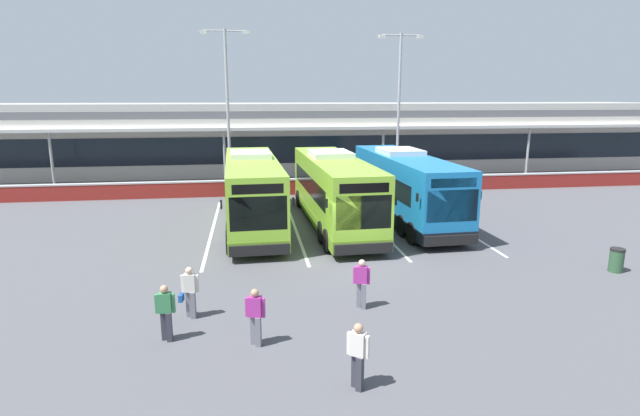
{
  "coord_description": "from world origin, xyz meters",
  "views": [
    {
      "loc": [
        -4.31,
        -19.05,
        6.64
      ],
      "look_at": [
        -1.17,
        3.0,
        1.6
      ],
      "focal_mm": 27.85,
      "sensor_mm": 36.0,
      "label": 1
    }
  ],
  "objects": [
    {
      "name": "bay_stripe_west",
      "position": [
        -2.1,
        6.0,
        0.0
      ],
      "size": [
        0.14,
        13.0,
        0.01
      ],
      "primitive_type": "cube",
      "color": "silver",
      "rests_on": "ground"
    },
    {
      "name": "bay_stripe_far_west",
      "position": [
        -6.3,
        6.0,
        0.0
      ],
      "size": [
        0.14,
        13.0,
        0.01
      ],
      "primitive_type": "cube",
      "color": "silver",
      "rests_on": "ground"
    },
    {
      "name": "pedestrian_approaching_bus",
      "position": [
        -0.91,
        -4.55,
        0.87
      ],
      "size": [
        0.54,
        0.37,
        1.62
      ],
      "color": "slate",
      "rests_on": "ground"
    },
    {
      "name": "pedestrian_with_handbag",
      "position": [
        -6.25,
        -4.5,
        0.86
      ],
      "size": [
        0.63,
        0.37,
        1.62
      ],
      "color": "slate",
      "rests_on": "ground"
    },
    {
      "name": "coach_bus_centre",
      "position": [
        4.01,
        6.63,
        1.79
      ],
      "size": [
        3.21,
        12.23,
        3.78
      ],
      "color": "#1972B7",
      "rests_on": "ground"
    },
    {
      "name": "coach_bus_leftmost",
      "position": [
        -4.23,
        6.38,
        1.79
      ],
      "size": [
        3.21,
        12.23,
        3.78
      ],
      "color": "#8CC633",
      "rests_on": "ground"
    },
    {
      "name": "pedestrian_in_dark_coat",
      "position": [
        -4.29,
        -6.53,
        0.87
      ],
      "size": [
        0.54,
        0.36,
        1.62
      ],
      "color": "slate",
      "rests_on": "ground"
    },
    {
      "name": "coach_bus_left_centre",
      "position": [
        -0.02,
        5.98,
        1.79
      ],
      "size": [
        3.21,
        12.23,
        3.78
      ],
      "color": "#8CC633",
      "rests_on": "ground"
    },
    {
      "name": "lamp_post_centre",
      "position": [
        6.6,
        16.74,
        6.29
      ],
      "size": [
        3.24,
        0.28,
        11.0
      ],
      "color": "#9E9EA3",
      "rests_on": "ground"
    },
    {
      "name": "lamp_post_west",
      "position": [
        -5.69,
        16.05,
        6.29
      ],
      "size": [
        3.24,
        0.28,
        11.0
      ],
      "color": "#9E9EA3",
      "rests_on": "ground"
    },
    {
      "name": "pedestrian_child",
      "position": [
        -1.99,
        -8.94,
        0.87
      ],
      "size": [
        0.49,
        0.42,
        1.62
      ],
      "color": "#33333D",
      "rests_on": "ground"
    },
    {
      "name": "bay_stripe_mid_west",
      "position": [
        2.1,
        6.0,
        0.0
      ],
      "size": [
        0.14,
        13.0,
        0.01
      ],
      "primitive_type": "cube",
      "color": "silver",
      "rests_on": "ground"
    },
    {
      "name": "red_barrier_wall",
      "position": [
        0.0,
        14.5,
        0.56
      ],
      "size": [
        60.0,
        0.4,
        1.1
      ],
      "color": "maroon",
      "rests_on": "ground"
    },
    {
      "name": "pedestrian_near_bin",
      "position": [
        -6.73,
        -5.92,
        0.87
      ],
      "size": [
        0.53,
        0.3,
        1.62
      ],
      "color": "#33333D",
      "rests_on": "ground"
    },
    {
      "name": "terminal_building",
      "position": [
        -0.0,
        26.91,
        3.01
      ],
      "size": [
        70.0,
        13.0,
        6.0
      ],
      "color": "beige",
      "rests_on": "ground"
    },
    {
      "name": "ground_plane",
      "position": [
        0.0,
        0.0,
        0.0
      ],
      "size": [
        200.0,
        200.0,
        0.0
      ],
      "primitive_type": "plane",
      "color": "#4C4C51"
    },
    {
      "name": "litter_bin",
      "position": [
        9.58,
        -2.65,
        0.47
      ],
      "size": [
        0.54,
        0.54,
        0.93
      ],
      "color": "#2D5133",
      "rests_on": "ground"
    },
    {
      "name": "bay_stripe_centre",
      "position": [
        6.3,
        6.0,
        0.0
      ],
      "size": [
        0.14,
        13.0,
        0.01
      ],
      "primitive_type": "cube",
      "color": "silver",
      "rests_on": "ground"
    }
  ]
}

